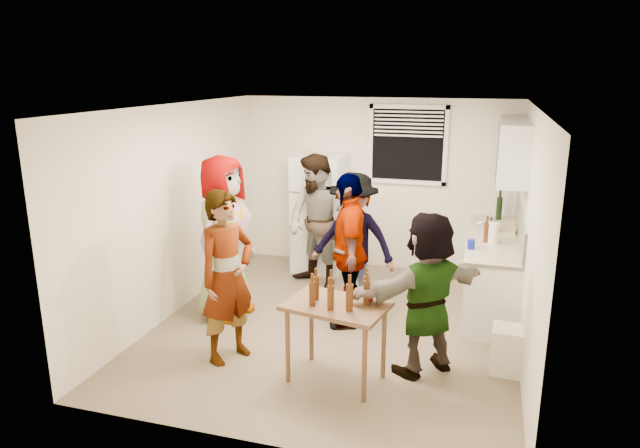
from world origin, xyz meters
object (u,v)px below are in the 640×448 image
(wine_bottle, at_px, (498,219))
(guest_stripe, at_px, (231,357))
(refrigerator, at_px, (320,213))
(guest_back_left, at_px, (317,286))
(beer_bottle_table, at_px, (349,311))
(kettle, at_px, (490,231))
(red_cup, at_px, (369,300))
(guest_back_right, at_px, (352,304))
(beer_bottle_counter, at_px, (486,242))
(guest_orange, at_px, (423,370))
(blue_cup, at_px, (471,249))
(guest_black, at_px, (347,323))
(trash_bin, at_px, (508,348))
(serving_table, at_px, (336,379))
(guest_grey, at_px, (227,314))

(wine_bottle, distance_m, guest_stripe, 4.11)
(refrigerator, xyz_separation_m, guest_back_left, (0.18, -0.74, -0.85))
(beer_bottle_table, height_order, guest_back_left, beer_bottle_table)
(wine_bottle, distance_m, guest_back_left, 2.65)
(kettle, bearing_deg, red_cup, -96.82)
(guest_back_right, bearing_deg, wine_bottle, 48.05)
(beer_bottle_counter, height_order, guest_orange, beer_bottle_counter)
(beer_bottle_table, relative_size, guest_orange, 0.16)
(red_cup, bearing_deg, beer_bottle_table, -112.40)
(beer_bottle_counter, bearing_deg, red_cup, -119.11)
(kettle, bearing_deg, blue_cup, -86.50)
(beer_bottle_counter, bearing_deg, beer_bottle_table, -118.26)
(blue_cup, relative_size, guest_black, 0.06)
(trash_bin, xyz_separation_m, guest_stripe, (-2.73, -0.50, -0.25))
(serving_table, distance_m, guest_black, 1.28)
(guest_back_left, xyz_separation_m, guest_orange, (1.66, -1.87, 0.00))
(guest_orange, bearing_deg, guest_back_left, -92.04)
(beer_bottle_counter, relative_size, guest_back_right, 0.14)
(beer_bottle_table, xyz_separation_m, guest_stripe, (-1.31, 0.24, -0.78))
(wine_bottle, relative_size, trash_bin, 0.67)
(wine_bottle, bearing_deg, trash_bin, -87.24)
(beer_bottle_table, relative_size, guest_back_right, 0.15)
(refrigerator, height_order, wine_bottle, refrigerator)
(wine_bottle, bearing_deg, guest_stripe, -130.47)
(red_cup, relative_size, guest_grey, 0.06)
(refrigerator, xyz_separation_m, kettle, (2.40, -0.50, 0.05))
(serving_table, height_order, guest_back_right, serving_table)
(red_cup, bearing_deg, guest_grey, 154.52)
(refrigerator, relative_size, guest_orange, 1.05)
(refrigerator, height_order, blue_cup, refrigerator)
(guest_grey, bearing_deg, guest_black, -76.10)
(serving_table, distance_m, guest_back_left, 2.44)
(beer_bottle_counter, distance_m, guest_black, 1.90)
(blue_cup, relative_size, guest_back_right, 0.07)
(trash_bin, distance_m, serving_table, 1.71)
(guest_back_left, relative_size, guest_black, 1.02)
(guest_orange, bearing_deg, refrigerator, -98.49)
(guest_stripe, bearing_deg, red_cup, -61.67)
(beer_bottle_counter, bearing_deg, serving_table, -122.82)
(guest_black, bearing_deg, wine_bottle, 122.89)
(trash_bin, xyz_separation_m, beer_bottle_table, (-1.42, -0.74, 0.53))
(beer_bottle_counter, distance_m, guest_back_right, 1.82)
(refrigerator, bearing_deg, guest_orange, -54.74)
(kettle, distance_m, wine_bottle, 0.66)
(refrigerator, relative_size, guest_black, 0.95)
(beer_bottle_table, bearing_deg, guest_back_left, 113.18)
(refrigerator, distance_m, guest_black, 2.13)
(refrigerator, height_order, trash_bin, refrigerator)
(guest_back_left, bearing_deg, blue_cup, 15.23)
(kettle, xyz_separation_m, wine_bottle, (0.10, 0.66, -0.00))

